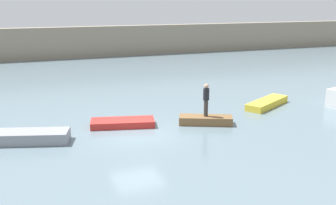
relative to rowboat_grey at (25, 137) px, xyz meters
name	(u,v)px	position (x,y,z in m)	size (l,w,h in m)	color
ground_plane	(137,133)	(5.14, -0.60, -0.27)	(120.00, 120.00, 0.00)	slate
embankment_wall	(63,43)	(5.14, 27.48, 1.46)	(80.00, 1.20, 3.47)	gray
rowboat_grey	(25,137)	(0.00, 0.00, 0.00)	(3.93, 1.24, 0.54)	gray
rowboat_red	(123,123)	(4.81, 0.79, -0.09)	(3.26, 1.26, 0.35)	red
rowboat_brown	(206,120)	(8.98, -0.43, -0.05)	(2.78, 0.93, 0.43)	brown
rowboat_yellow	(267,103)	(14.15, 1.51, -0.07)	(3.78, 1.03, 0.40)	gold
person_dark_shirt	(206,98)	(8.98, -0.43, 1.14)	(0.32, 0.32, 1.74)	#38332D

